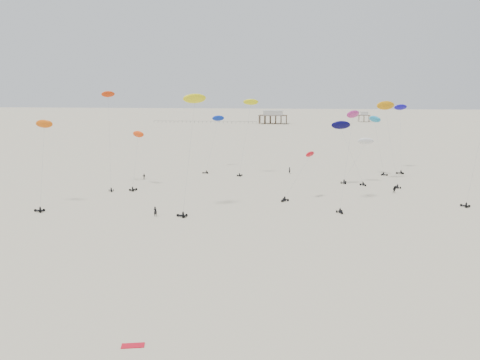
# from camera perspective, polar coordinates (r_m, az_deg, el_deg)

# --- Properties ---
(ground_plane) EXTENTS (900.00, 900.00, 0.00)m
(ground_plane) POSITION_cam_1_polar(r_m,az_deg,el_deg) (202.98, 4.18, 3.95)
(ground_plane) COLOR beige
(pavilion_main) EXTENTS (21.00, 13.00, 9.80)m
(pavilion_main) POSITION_cam_1_polar(r_m,az_deg,el_deg) (352.43, 4.04, 7.55)
(pavilion_main) COLOR brown
(pavilion_main) RESTS_ON ground
(pavilion_small) EXTENTS (9.00, 7.00, 8.00)m
(pavilion_small) POSITION_cam_1_polar(r_m,az_deg,el_deg) (384.77, 14.88, 7.38)
(pavilion_small) COLOR brown
(pavilion_small) RESTS_ON ground
(pier_fence) EXTENTS (80.20, 0.20, 1.50)m
(pier_fence) POSITION_cam_1_polar(r_m,az_deg,el_deg) (359.63, -4.32, 7.06)
(pier_fence) COLOR black
(pier_fence) RESTS_ON ground
(rig_0) EXTENTS (7.44, 15.18, 25.64)m
(rig_0) POSITION_cam_1_polar(r_m,az_deg,el_deg) (125.84, -15.69, 7.30)
(rig_0) COLOR black
(rig_0) RESTS_ON ground
(rig_1) EXTENTS (8.81, 6.35, 12.37)m
(rig_1) POSITION_cam_1_polar(r_m,az_deg,el_deg) (129.01, 14.31, 3.13)
(rig_1) COLOR black
(rig_1) RESTS_ON ground
(rig_2) EXTENTS (5.66, 10.19, 18.64)m
(rig_2) POSITION_cam_1_polar(r_m,az_deg,el_deg) (107.18, -22.92, 3.45)
(rig_2) COLOR black
(rig_2) RESTS_ON ground
(rig_3) EXTENTS (8.06, 7.77, 11.42)m
(rig_3) POSITION_cam_1_polar(r_m,az_deg,el_deg) (105.81, 7.03, 0.53)
(rig_3) COLOR black
(rig_3) RESTS_ON ground
(rig_4) EXTENTS (10.03, 4.42, 16.80)m
(rig_4) POSITION_cam_1_polar(r_m,az_deg,el_deg) (124.31, 12.60, 5.52)
(rig_4) COLOR black
(rig_4) RESTS_ON ground
(rig_5) EXTENTS (4.49, 11.44, 14.83)m
(rig_5) POSITION_cam_1_polar(r_m,az_deg,el_deg) (122.08, -12.48, 3.41)
(rig_5) COLOR black
(rig_5) RESTS_ON ground
(rig_6) EXTENTS (6.08, 16.99, 22.52)m
(rig_6) POSITION_cam_1_polar(r_m,az_deg,el_deg) (104.40, 13.31, 5.46)
(rig_6) COLOR black
(rig_6) RESTS_ON ground
(rig_8) EXTENTS (5.23, 15.95, 21.94)m
(rig_8) POSITION_cam_1_polar(r_m,az_deg,el_deg) (154.12, 18.97, 6.48)
(rig_8) COLOR black
(rig_8) RESTS_ON ground
(rig_9) EXTENTS (4.31, 17.31, 20.62)m
(rig_9) POSITION_cam_1_polar(r_m,az_deg,el_deg) (149.13, -2.99, 6.20)
(rig_9) COLOR black
(rig_9) RESTS_ON ground
(rig_10) EXTENTS (5.40, 12.54, 24.11)m
(rig_10) POSITION_cam_1_polar(r_m,az_deg,el_deg) (95.93, -5.86, 7.07)
(rig_10) COLOR black
(rig_10) RESTS_ON ground
(rig_11) EXTENTS (6.54, 5.78, 17.37)m
(rig_11) POSITION_cam_1_polar(r_m,az_deg,el_deg) (141.65, 16.29, 6.03)
(rig_11) COLOR black
(rig_11) RESTS_ON ground
(rig_12) EXTENTS (5.84, 16.67, 23.11)m
(rig_12) POSITION_cam_1_polar(r_m,az_deg,el_deg) (133.38, 17.50, 7.39)
(rig_12) COLOR black
(rig_12) RESTS_ON ground
(rig_13) EXTENTS (5.61, 8.42, 22.11)m
(rig_13) POSITION_cam_1_polar(r_m,az_deg,el_deg) (137.43, 1.08, 7.91)
(rig_13) COLOR black
(rig_13) RESTS_ON ground
(spectator_0) EXTENTS (0.93, 0.71, 2.32)m
(spectator_0) POSITION_cam_1_polar(r_m,az_deg,el_deg) (93.40, -10.27, -4.37)
(spectator_0) COLOR black
(spectator_0) RESTS_ON ground
(spectator_1) EXTENTS (1.14, 0.98, 2.02)m
(spectator_1) POSITION_cam_1_polar(r_m,az_deg,el_deg) (118.24, 18.28, -1.54)
(spectator_1) COLOR black
(spectator_1) RESTS_ON ground
(spectator_2) EXTENTS (1.17, 0.71, 1.87)m
(spectator_2) POSITION_cam_1_polar(r_m,az_deg,el_deg) (132.58, -11.60, 0.08)
(spectator_2) COLOR black
(spectator_2) RESTS_ON ground
(spectator_3) EXTENTS (0.96, 0.96, 2.22)m
(spectator_3) POSITION_cam_1_polar(r_m,az_deg,el_deg) (139.85, 6.06, 0.80)
(spectator_3) COLOR black
(spectator_3) RESTS_ON ground
(grounded_kite_a) EXTENTS (2.35, 1.39, 0.08)m
(grounded_kite_a) POSITION_cam_1_polar(r_m,az_deg,el_deg) (48.93, -12.93, -19.12)
(grounded_kite_a) COLOR red
(grounded_kite_a) RESTS_ON ground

